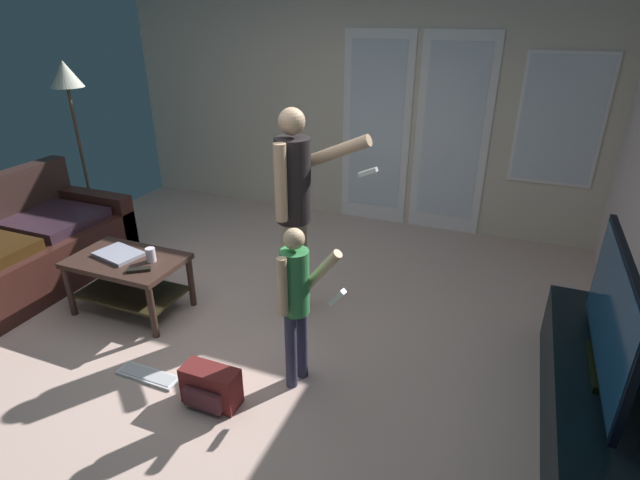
% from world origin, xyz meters
% --- Properties ---
extents(ground_plane, '(5.34, 5.46, 0.02)m').
position_xyz_m(ground_plane, '(0.00, 0.00, -0.01)').
color(ground_plane, beige).
extents(wall_back_with_doors, '(5.34, 0.09, 2.76)m').
position_xyz_m(wall_back_with_doors, '(0.12, 2.70, 1.33)').
color(wall_back_with_doors, beige).
rests_on(wall_back_with_doors, ground_plane).
extents(leather_couch, '(0.92, 1.81, 0.89)m').
position_xyz_m(leather_couch, '(-2.09, 0.05, 0.30)').
color(leather_couch, '#381C17').
rests_on(leather_couch, ground_plane).
extents(coffee_table, '(0.86, 0.54, 0.46)m').
position_xyz_m(coffee_table, '(-0.92, 0.09, 0.33)').
color(coffee_table, '#3D2820').
rests_on(coffee_table, ground_plane).
extents(tv_stand, '(0.43, 1.80, 0.42)m').
position_xyz_m(tv_stand, '(2.33, 0.06, 0.21)').
color(tv_stand, black).
rests_on(tv_stand, ground_plane).
extents(flat_screen_tv, '(0.08, 1.23, 0.68)m').
position_xyz_m(flat_screen_tv, '(2.33, 0.07, 0.76)').
color(flat_screen_tv, black).
rests_on(flat_screen_tv, tv_stand).
extents(person_adult, '(0.71, 0.43, 1.61)m').
position_xyz_m(person_adult, '(0.31, 0.56, 0.97)').
color(person_adult, tan).
rests_on(person_adult, ground_plane).
extents(person_child, '(0.39, 0.29, 1.08)m').
position_xyz_m(person_child, '(0.65, -0.18, 0.65)').
color(person_child, '#373651').
rests_on(person_child, ground_plane).
extents(floor_lamp, '(0.32, 0.32, 1.76)m').
position_xyz_m(floor_lamp, '(-2.41, 1.22, 1.51)').
color(floor_lamp, '#372A2C').
rests_on(floor_lamp, ground_plane).
extents(backpack, '(0.35, 0.20, 0.25)m').
position_xyz_m(backpack, '(0.24, -0.56, 0.12)').
color(backpack, maroon).
rests_on(backpack, ground_plane).
extents(loose_keyboard, '(0.44, 0.13, 0.02)m').
position_xyz_m(loose_keyboard, '(-0.28, -0.52, 0.01)').
color(loose_keyboard, white).
rests_on(loose_keyboard, ground_plane).
extents(laptop_closed, '(0.39, 0.31, 0.03)m').
position_xyz_m(laptop_closed, '(-1.00, 0.11, 0.47)').
color(laptop_closed, '#A8A9BE').
rests_on(laptop_closed, coffee_table).
extents(cup_near_edge, '(0.07, 0.07, 0.11)m').
position_xyz_m(cup_near_edge, '(-0.70, 0.13, 0.52)').
color(cup_near_edge, white).
rests_on(cup_near_edge, coffee_table).
extents(tv_remote_black, '(0.17, 0.14, 0.02)m').
position_xyz_m(tv_remote_black, '(-0.69, -0.03, 0.47)').
color(tv_remote_black, black).
rests_on(tv_remote_black, coffee_table).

